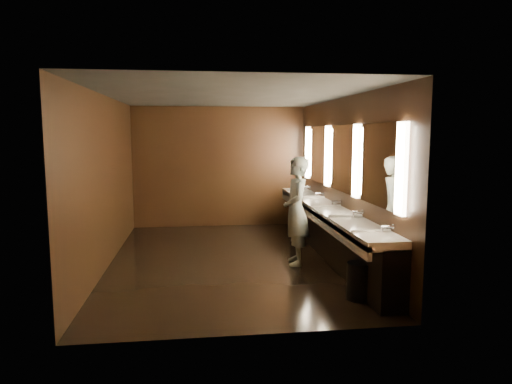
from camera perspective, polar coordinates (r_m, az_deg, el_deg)
floor at (r=8.02m, az=-3.43°, el=-8.46°), size 6.00×6.00×0.00m
ceiling at (r=7.74m, az=-3.60°, el=11.91°), size 4.00×6.00×0.02m
wall_back at (r=10.74m, az=-4.59°, el=3.15°), size 4.00×0.02×2.80m
wall_front at (r=4.79m, az=-1.09°, el=-2.07°), size 4.00×0.02×2.80m
wall_left at (r=7.88m, az=-18.19°, el=1.28°), size 0.02×6.00×2.80m
wall_right at (r=8.14m, az=10.69°, el=1.70°), size 0.02×6.00×2.80m
sink_counter at (r=8.21m, az=9.16°, el=-4.60°), size 0.55×5.40×1.01m
mirror_band at (r=8.10m, az=10.62°, el=4.16°), size 0.06×5.03×1.15m
person at (r=7.61m, az=5.05°, el=-2.38°), size 0.49×0.69×1.80m
trash_bin at (r=6.28m, az=12.71°, el=-10.81°), size 0.36×0.36×0.49m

